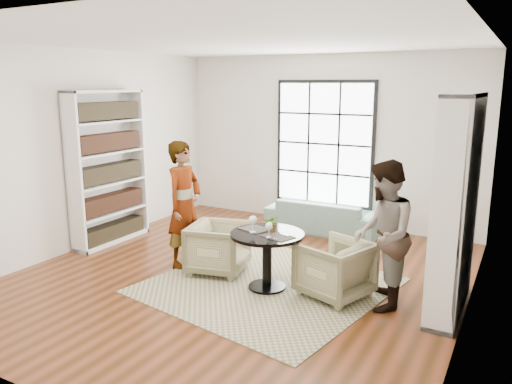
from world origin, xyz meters
The scene contains 16 objects.
ground centered at (0.00, 0.00, 0.00)m, with size 6.00×6.00×0.00m, color brown.
room_shell centered at (0.00, 0.54, 1.26)m, with size 6.00×6.01×6.00m.
rug centered at (0.48, -0.10, 0.01)m, with size 2.66×2.66×0.01m, color tan.
pedestal_table centered at (0.51, -0.18, 0.52)m, with size 0.90×0.90×0.72m.
sofa centered at (0.22, 2.45, 0.28)m, with size 1.91×0.75×0.56m, color gray.
armchair_left centered at (-0.33, 0.00, 0.34)m, with size 0.73×0.75×0.68m, color tan.
armchair_right centered at (1.31, 0.00, 0.34)m, with size 0.74×0.76×0.69m, color tan.
person_left centered at (-0.88, 0.00, 0.87)m, with size 0.64×0.42×1.75m, color gray.
person_right centered at (1.86, 0.00, 0.84)m, with size 0.82×0.64×1.69m, color gray.
placemat_left centered at (0.30, -0.13, 0.73)m, with size 0.34×0.26×0.01m, color #272421.
placemat_right centered at (0.70, -0.27, 0.73)m, with size 0.34×0.26×0.01m, color #272421.
cutlery_left centered at (0.30, -0.13, 0.73)m, with size 0.14×0.22×0.01m, color silver, non-canonical shape.
cutlery_right centered at (0.70, -0.27, 0.73)m, with size 0.14×0.22×0.01m, color silver, non-canonical shape.
wine_glass_left centered at (0.34, -0.25, 0.87)m, with size 0.10×0.10×0.21m.
wine_glass_right centered at (0.61, -0.34, 0.86)m, with size 0.09×0.09×0.19m.
flower_centerpiece centered at (0.55, -0.12, 0.83)m, with size 0.19×0.17×0.21m, color gray.
Camera 1 is at (3.18, -5.34, 2.50)m, focal length 35.00 mm.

